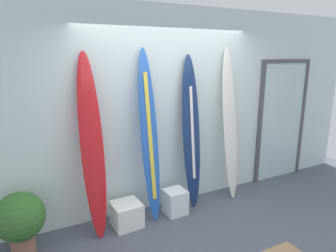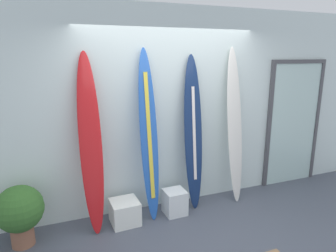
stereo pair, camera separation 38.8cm
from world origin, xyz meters
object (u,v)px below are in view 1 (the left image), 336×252
at_px(surfboard_crimson, 92,148).
at_px(surfboard_ivory, 230,126).
at_px(potted_plant, 20,219).
at_px(display_block_left, 127,214).
at_px(surfboard_cobalt, 149,137).
at_px(surfboard_navy, 191,134).
at_px(display_block_center, 175,202).
at_px(glass_door, 282,119).

xyz_separation_m(surfboard_crimson, surfboard_ivory, (2.07, 0.04, 0.03)).
bearing_deg(potted_plant, display_block_left, 1.25).
bearing_deg(surfboard_crimson, surfboard_cobalt, 1.45).
relative_size(surfboard_cobalt, surfboard_navy, 1.04).
bearing_deg(surfboard_crimson, surfboard_ivory, 1.23).
height_order(display_block_center, potted_plant, potted_plant).
relative_size(surfboard_cobalt, display_block_center, 6.63).
bearing_deg(surfboard_navy, surfboard_crimson, -177.41).
relative_size(surfboard_navy, display_block_left, 5.87).
relative_size(surfboard_crimson, display_block_left, 5.98).
bearing_deg(potted_plant, display_block_center, 0.44).
distance_m(surfboard_crimson, glass_door, 3.35).
bearing_deg(surfboard_cobalt, surfboard_crimson, -178.55).
xyz_separation_m(surfboard_ivory, display_block_center, (-0.99, -0.12, -0.95)).
distance_m(surfboard_crimson, surfboard_ivory, 2.07).
height_order(display_block_left, display_block_center, display_block_center).
height_order(display_block_left, potted_plant, potted_plant).
xyz_separation_m(surfboard_ivory, glass_door, (1.27, 0.18, -0.04)).
distance_m(surfboard_ivory, glass_door, 1.29).
height_order(surfboard_cobalt, display_block_left, surfboard_cobalt).
bearing_deg(display_block_center, glass_door, 7.55).
bearing_deg(surfboard_navy, display_block_left, -172.90).
distance_m(display_block_left, glass_door, 3.12).
xyz_separation_m(display_block_left, display_block_center, (0.70, -0.01, 0.01)).
height_order(surfboard_crimson, display_block_center, surfboard_crimson).
xyz_separation_m(surfboard_cobalt, glass_door, (2.60, 0.20, -0.05)).
bearing_deg(display_block_left, surfboard_crimson, 170.04).
xyz_separation_m(surfboard_crimson, display_block_left, (0.37, -0.07, -0.93)).
xyz_separation_m(surfboard_crimson, surfboard_navy, (1.40, 0.06, -0.02)).
xyz_separation_m(surfboard_navy, glass_door, (1.94, 0.16, 0.00)).
height_order(surfboard_navy, display_block_center, surfboard_navy).
height_order(surfboard_cobalt, surfboard_ivory, surfboard_ivory).
xyz_separation_m(surfboard_navy, display_block_center, (-0.33, -0.14, -0.90)).
bearing_deg(glass_door, surfboard_crimson, -176.17).
bearing_deg(display_block_left, surfboard_navy, 7.10).
xyz_separation_m(surfboard_crimson, glass_door, (3.34, 0.22, -0.02)).
height_order(surfboard_navy, surfboard_ivory, surfboard_ivory).
bearing_deg(glass_door, display_block_left, -174.44).
height_order(display_block_center, glass_door, glass_door).
bearing_deg(surfboard_cobalt, surfboard_navy, 3.86).
distance_m(display_block_center, potted_plant, 1.93).
xyz_separation_m(surfboard_crimson, potted_plant, (-0.84, -0.09, -0.66)).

